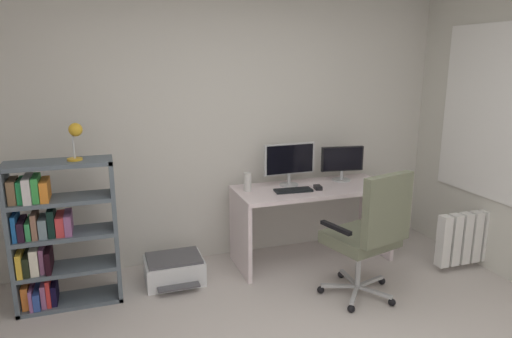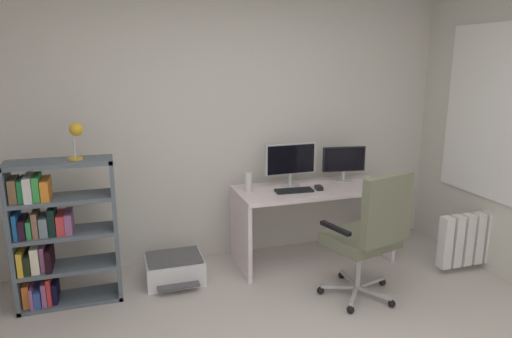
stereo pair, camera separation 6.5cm
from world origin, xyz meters
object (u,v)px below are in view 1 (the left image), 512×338
Objects in this scene: monitor_secondary at (342,161)px; bookshelf at (54,236)px; keyboard at (293,190)px; desk at (312,206)px; computer_mouse at (318,187)px; office_chair at (370,230)px; desk_lamp at (75,135)px; desktop_speaker at (248,182)px; radiator at (475,237)px; monitor_main at (289,161)px; printer at (174,269)px.

monitor_secondary is 2.65m from bookshelf.
keyboard is (-0.60, -0.20, -0.19)m from monitor_secondary.
keyboard is at bearing -162.09° from desk.
desk is 0.22m from computer_mouse.
desk is at bearing 96.35° from office_chair.
monitor_secondary is 1.24× the size of keyboard.
desk_lamp is at bearing 161.31° from office_chair.
desk_lamp is at bearing -171.86° from desktop_speaker.
office_chair reaches higher than radiator.
keyboard is at bearing -161.77° from monitor_secondary.
desktop_speaker is (-0.63, 0.16, 0.07)m from computer_mouse.
computer_mouse is at bearing -14.02° from desktop_speaker.
keyboard is at bearing 1.60° from desk_lamp.
bookshelf reaches higher than desktop_speaker.
desk is 1.52m from radiator.
bookshelf is (-2.05, -0.25, -0.39)m from monitor_main.
printer is at bearing -170.96° from desktop_speaker.
desk is at bearing 22.13° from keyboard.
desk is 5.22× the size of desk_lamp.
bookshelf is 3.65m from radiator.
desk is 14.67× the size of computer_mouse.
desk is 2.18m from desk_lamp.
monitor_main is 2.11m from bookshelf.
keyboard reaches higher than desk.
computer_mouse is (0.24, -0.01, 0.01)m from keyboard.
office_chair is at bearing -17.00° from bookshelf.
monitor_main reaches higher than printer.
monitor_secondary reaches higher than desk.
desktop_speaker is at bearing -173.65° from monitor_main.
monitor_main is 5.04× the size of computer_mouse.
radiator is at bearing 9.14° from office_chair.
desk_lamp reaches higher than keyboard.
office_chair is at bearing -18.69° from desk_lamp.
desktop_speaker is at bearing 162.95° from keyboard.
desktop_speaker reaches higher than desk.
printer is 0.63× the size of radiator.
monitor_secondary is at bearing 5.40° from printer.
monitor_main is at bearing 106.49° from office_chair.
monitor_secondary is at bearing 74.03° from office_chair.
desk_lamp is 0.36× the size of radiator.
desk_lamp is at bearing 171.36° from radiator.
monitor_main reaches higher than monitor_secondary.
computer_mouse is 1.48m from printer.
desk_lamp is at bearing -172.28° from monitor_main.
office_chair is (0.33, -0.77, -0.14)m from keyboard.
bookshelf is at bearing -172.95° from desktop_speaker.
monitor_main is 1.48× the size of keyboard.
desktop_speaker is (-0.99, -0.05, -0.11)m from monitor_secondary.
computer_mouse is (0.01, -0.08, 0.21)m from desk.
monitor_main is at bearing 144.17° from computer_mouse.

